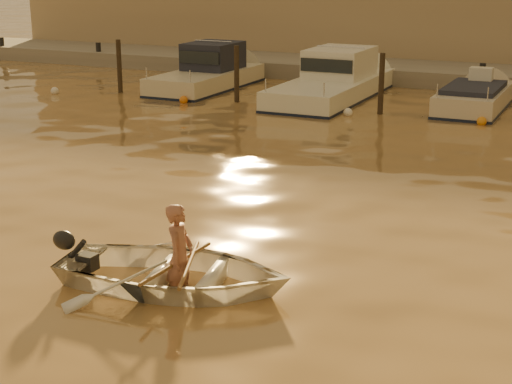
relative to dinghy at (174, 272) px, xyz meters
The scene contains 18 objects.
ground_plane 1.73m from the dinghy, 125.21° to the left, with size 160.00×160.00×0.00m, color olive.
dinghy is the anchor object (origin of this frame).
person 0.29m from the dinghy, 10.12° to the left, with size 0.61×0.40×1.67m, color #9D614E.
outboard_motor 1.50m from the dinghy, 169.88° to the right, with size 0.90×0.40×0.70m, color black, non-canonical shape.
oar_port 0.29m from the dinghy, 10.12° to the left, with size 0.06×0.06×2.10m, color brown.
oar_starboard 0.16m from the dinghy, 10.12° to the left, with size 0.06×0.06×2.10m, color brown.
moored_boat_1 19.56m from the dinghy, 117.15° to the left, with size 2.29×6.79×1.75m, color beige, non-canonical shape.
moored_boat_2 17.78m from the dinghy, 101.88° to the left, with size 2.56×8.47×1.75m, color white, non-canonical shape.
moored_boat_3 17.46m from the dinghy, 85.18° to the left, with size 1.96×5.69×0.95m, color beige, non-canonical shape.
piling_0 19.06m from the dinghy, 127.08° to the left, with size 0.18×0.18×2.20m, color #2D2319.
piling_1 16.54m from the dinghy, 113.11° to the left, with size 0.18×0.18×2.20m, color #2D2319.
piling_2 15.26m from the dinghy, 94.47° to the left, with size 0.18×0.18×2.20m, color #2D2319.
fender_a 19.39m from the dinghy, 134.38° to the left, with size 0.30×0.30×0.30m, color silver.
fender_b 16.39m from the dinghy, 119.72° to the left, with size 0.30×0.30×0.30m, color orange.
fender_c 14.62m from the dinghy, 98.10° to the left, with size 0.30×0.30×0.30m, color white.
fender_d 15.00m from the dinghy, 81.70° to the left, with size 0.30×0.30×0.30m, color orange.
quay 22.92m from the dinghy, 92.47° to the left, with size 52.00×4.00×1.00m, color gray.
waterfront_building 28.50m from the dinghy, 91.99° to the left, with size 46.00×7.00×4.80m, color #9E8466.
Camera 1 is at (6.95, -11.11, 4.95)m, focal length 55.00 mm.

